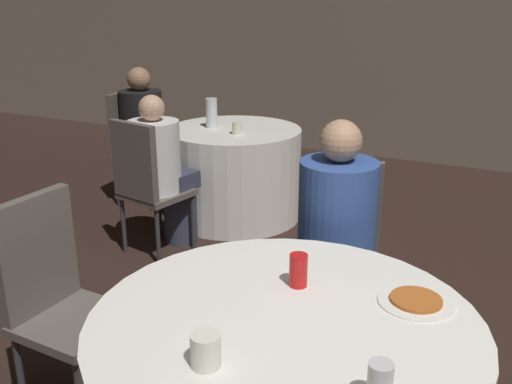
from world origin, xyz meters
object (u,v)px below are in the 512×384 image
(soda_can_red, at_px, (298,270))
(person_blue_shirt, at_px, (334,242))
(chair_near_west, at_px, (54,289))
(pizza_plate_near, at_px, (416,301))
(soda_can_silver, at_px, (380,384))
(bottle_far, at_px, (212,113))
(chair_far_west, at_px, (133,139))
(person_white_shirt, at_px, (163,172))
(table_far, at_px, (235,173))
(chair_far_south, at_px, (145,179))
(chair_near_north, at_px, (339,239))
(person_black_shirt, at_px, (149,136))

(soda_can_red, bearing_deg, person_blue_shirt, 96.95)
(chair_near_west, xyz_separation_m, person_blue_shirt, (0.94, 0.85, 0.05))
(pizza_plate_near, height_order, soda_can_red, soda_can_red)
(soda_can_silver, height_order, bottle_far, bottle_far)
(chair_far_west, distance_m, pizza_plate_near, 3.42)
(person_white_shirt, distance_m, bottle_far, 0.78)
(person_blue_shirt, height_order, bottle_far, person_blue_shirt)
(table_far, relative_size, chair_far_south, 1.11)
(chair_far_south, bearing_deg, chair_near_west, -56.86)
(table_far, distance_m, chair_far_south, 0.97)
(pizza_plate_near, bearing_deg, soda_can_red, -171.43)
(chair_near_north, distance_m, soda_can_red, 0.86)
(chair_near_north, height_order, soda_can_red, chair_near_north)
(person_blue_shirt, relative_size, person_white_shirt, 1.07)
(table_far, xyz_separation_m, chair_near_north, (1.29, -1.32, 0.19))
(pizza_plate_near, bearing_deg, person_white_shirt, 145.93)
(chair_near_north, relative_size, chair_far_south, 1.00)
(table_far, relative_size, chair_near_west, 1.11)
(person_blue_shirt, xyz_separation_m, person_black_shirt, (-2.10, 1.43, -0.02))
(chair_far_west, bearing_deg, table_far, 90.00)
(chair_near_west, xyz_separation_m, person_white_shirt, (-0.53, 1.56, 0.01))
(pizza_plate_near, height_order, soda_can_silver, soda_can_silver)
(chair_far_south, xyz_separation_m, soda_can_red, (1.58, -1.22, 0.23))
(person_blue_shirt, distance_m, person_black_shirt, 2.54)
(bottle_far, bearing_deg, person_white_shirt, -87.95)
(chair_near_west, height_order, soda_can_red, chair_near_west)
(soda_can_red, bearing_deg, soda_can_silver, -49.86)
(person_blue_shirt, distance_m, person_white_shirt, 1.63)
(chair_far_south, xyz_separation_m, person_black_shirt, (-0.60, 0.88, 0.04))
(table_far, height_order, person_blue_shirt, person_blue_shirt)
(person_white_shirt, xyz_separation_m, soda_can_silver, (1.97, -1.88, 0.22))
(chair_near_west, relative_size, chair_far_south, 1.00)
(person_black_shirt, relative_size, soda_can_red, 9.54)
(chair_near_west, relative_size, person_black_shirt, 0.82)
(soda_can_silver, bearing_deg, chair_far_south, 139.36)
(chair_near_north, height_order, soda_can_silver, chair_near_north)
(chair_far_south, bearing_deg, person_black_shirt, 135.43)
(person_blue_shirt, bearing_deg, pizza_plate_near, 120.79)
(table_far, relative_size, pizza_plate_near, 4.10)
(chair_near_north, bearing_deg, chair_far_south, -22.91)
(soda_can_red, bearing_deg, bottle_far, 126.69)
(table_far, distance_m, bottle_far, 0.51)
(table_far, height_order, chair_far_west, chair_far_west)
(chair_far_south, xyz_separation_m, pizza_plate_near, (1.99, -1.16, 0.18))
(person_white_shirt, xyz_separation_m, soda_can_red, (1.55, -1.38, 0.22))
(person_white_shirt, height_order, soda_can_red, person_white_shirt)
(pizza_plate_near, bearing_deg, table_far, 130.82)
(chair_far_south, distance_m, person_white_shirt, 0.17)
(chair_far_south, relative_size, soda_can_red, 7.80)
(soda_can_red, relative_size, bottle_far, 0.53)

